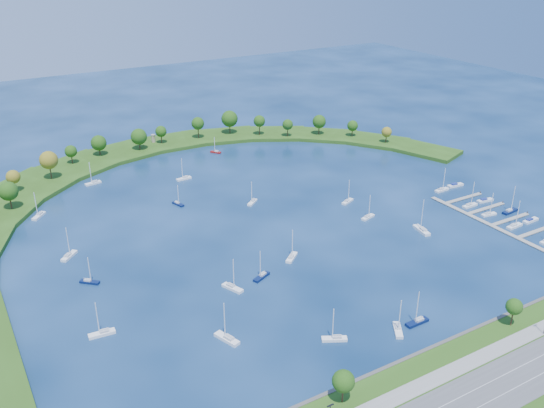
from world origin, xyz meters
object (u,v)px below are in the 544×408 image
moored_boat_5 (39,215)px  moored_boat_10 (417,321)px  dock_system (516,228)px  docked_boat_6 (489,214)px  moored_boat_2 (93,182)px  docked_boat_8 (470,205)px  harbor_tower (153,138)px  docked_boat_5 (530,220)px  moored_boat_11 (292,257)px  docked_boat_11 (455,185)px  moored_boat_6 (398,329)px  moored_boat_13 (252,201)px  moored_boat_17 (102,333)px  moored_boat_1 (89,281)px  docked_boat_9 (485,200)px  moored_boat_15 (69,255)px  moored_boat_18 (227,338)px  moored_boat_12 (368,216)px  moored_boat_16 (335,338)px  moored_boat_8 (184,178)px  moored_boat_3 (262,276)px  moored_boat_9 (216,151)px  moored_boat_0 (178,203)px  moored_boat_7 (348,201)px  docked_boat_10 (442,189)px  docked_boat_4 (514,225)px  docked_boat_7 (510,211)px  moored_boat_14 (422,229)px  moored_boat_4 (232,287)px

moored_boat_5 → moored_boat_10: bearing=72.4°
dock_system → docked_boat_6: bearing=89.1°
moored_boat_2 → docked_boat_8: docked_boat_8 is taller
harbor_tower → moored_boat_5: 102.89m
moored_boat_5 → docked_boat_5: 213.56m
moored_boat_11 → docked_boat_11: size_ratio=1.34×
moored_boat_6 → moored_boat_13: moored_boat_6 is taller
harbor_tower → moored_boat_11: moored_boat_11 is taller
moored_boat_2 → moored_boat_17: size_ratio=0.98×
moored_boat_1 → moored_boat_2: (25.89, 91.64, 0.03)m
moored_boat_1 → docked_boat_11: (178.56, -1.98, -0.21)m
moored_boat_2 → docked_boat_9: moored_boat_2 is taller
moored_boat_15 → moored_boat_18: moored_boat_18 is taller
moored_boat_12 → moored_boat_11: bearing=179.4°
moored_boat_5 → moored_boat_16: bearing=64.6°
moored_boat_8 → moored_boat_11: size_ratio=0.96×
moored_boat_1 → moored_boat_5: 66.01m
moored_boat_2 → moored_boat_3: moored_boat_2 is taller
dock_system → docked_boat_11: (12.57, 45.92, 0.30)m
moored_boat_5 → moored_boat_9: (103.35, 37.23, -0.06)m
dock_system → moored_boat_6: 95.53m
moored_boat_0 → moored_boat_11: (18.25, -68.49, 0.05)m
moored_boat_16 → docked_boat_8: 120.70m
moored_boat_7 → moored_boat_1: bearing=161.8°
moored_boat_15 → moored_boat_6: bearing=-97.4°
docked_boat_11 → docked_boat_10: bearing=-170.6°
moored_boat_6 → moored_boat_13: 108.27m
moored_boat_7 → docked_boat_8: size_ratio=0.92×
moored_boat_12 → moored_boat_16: size_ratio=0.96×
moored_boat_1 → moored_boat_11: 74.11m
docked_boat_6 → docked_boat_11: bearing=77.4°
docked_boat_4 → docked_boat_9: docked_boat_4 is taller
docked_boat_4 → docked_boat_5: docked_boat_4 is taller
moored_boat_12 → docked_boat_7: 64.38m
docked_boat_4 → docked_boat_6: bearing=86.7°
docked_boat_7 → moored_boat_13: bearing=139.1°
docked_boat_4 → moored_boat_5: bearing=143.4°
moored_boat_0 → moored_boat_18: bearing=-31.0°
moored_boat_1 → moored_boat_18: moored_boat_18 is taller
moored_boat_5 → moored_boat_9: moored_boat_5 is taller
moored_boat_6 → moored_boat_9: 181.45m
dock_system → moored_boat_0: moored_boat_0 is taller
moored_boat_9 → docked_boat_8: docked_boat_8 is taller
moored_boat_14 → moored_boat_5: bearing=65.6°
moored_boat_12 → moored_boat_15: bearing=149.5°
docked_boat_10 → moored_boat_4: bearing=-171.4°
docked_boat_5 → moored_boat_10: bearing=-165.2°
moored_boat_5 → moored_boat_9: size_ratio=1.28×
moored_boat_2 → moored_boat_6: size_ratio=0.99×
harbor_tower → moored_boat_6: size_ratio=0.40×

